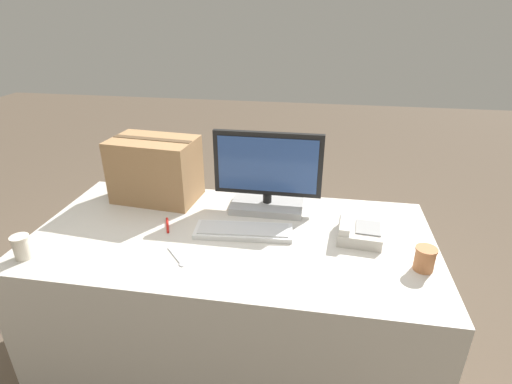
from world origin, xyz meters
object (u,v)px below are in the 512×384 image
(paper_cup_left, at_px, (22,247))
(pen_marker, at_px, (167,225))
(monitor, at_px, (267,179))
(keyboard, at_px, (243,231))
(desk_phone, at_px, (358,231))
(spoon, at_px, (178,260))
(cardboard_box, at_px, (156,169))
(paper_cup_right, at_px, (425,259))

(paper_cup_left, bearing_deg, pen_marker, 34.93)
(monitor, xyz_separation_m, paper_cup_left, (-0.92, -0.60, -0.11))
(monitor, xyz_separation_m, keyboard, (-0.07, -0.26, -0.15))
(desk_phone, bearing_deg, spoon, -152.76)
(cardboard_box, distance_m, pen_marker, 0.36)
(paper_cup_right, xyz_separation_m, spoon, (-0.97, -0.10, -0.05))
(monitor, distance_m, cardboard_box, 0.59)
(keyboard, height_order, desk_phone, desk_phone)
(monitor, distance_m, paper_cup_left, 1.11)
(cardboard_box, bearing_deg, pen_marker, -60.90)
(paper_cup_left, bearing_deg, desk_phone, 15.86)
(paper_cup_left, relative_size, paper_cup_right, 1.04)
(paper_cup_left, xyz_separation_m, paper_cup_right, (1.60, 0.19, -0.00))
(pen_marker, bearing_deg, cardboard_box, -173.91)
(desk_phone, xyz_separation_m, paper_cup_right, (0.24, -0.20, 0.02))
(paper_cup_left, bearing_deg, keyboard, 21.53)
(pen_marker, bearing_deg, spoon, 5.80)
(keyboard, height_order, spoon, keyboard)
(monitor, xyz_separation_m, paper_cup_right, (0.68, -0.41, -0.12))
(paper_cup_left, height_order, paper_cup_right, paper_cup_left)
(desk_phone, bearing_deg, pen_marker, -171.96)
(monitor, distance_m, spoon, 0.61)
(desk_phone, distance_m, cardboard_box, 1.07)
(desk_phone, distance_m, pen_marker, 0.88)
(monitor, height_order, desk_phone, monitor)
(spoon, distance_m, cardboard_box, 0.64)
(keyboard, bearing_deg, desk_phone, 0.95)
(spoon, bearing_deg, desk_phone, 70.19)
(paper_cup_left, distance_m, paper_cup_right, 1.61)
(keyboard, relative_size, spoon, 3.56)
(paper_cup_right, distance_m, cardboard_box, 1.35)
(monitor, height_order, keyboard, monitor)
(spoon, distance_m, pen_marker, 0.29)
(desk_phone, relative_size, cardboard_box, 0.49)
(paper_cup_left, distance_m, cardboard_box, 0.72)
(paper_cup_left, relative_size, pen_marker, 0.79)
(spoon, bearing_deg, paper_cup_left, -124.22)
(desk_phone, relative_size, pen_marker, 1.75)
(keyboard, height_order, paper_cup_left, paper_cup_left)
(paper_cup_left, relative_size, spoon, 0.80)
(paper_cup_right, relative_size, cardboard_box, 0.21)
(keyboard, xyz_separation_m, paper_cup_right, (0.75, -0.15, 0.04))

